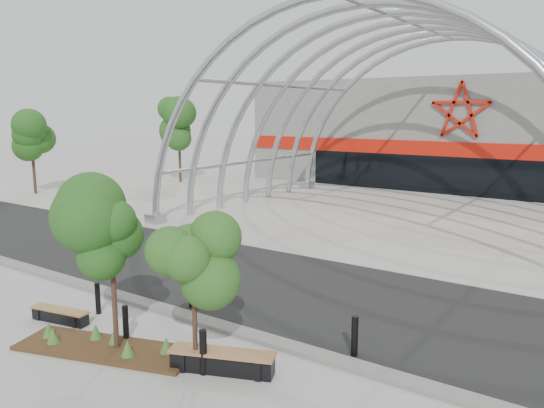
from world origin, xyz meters
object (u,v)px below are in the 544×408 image
bollard_2 (192,289)px  bench_0 (60,316)px  bench_1 (222,362)px  street_tree_1 (193,269)px  street_tree_0 (111,239)px

bollard_2 → bench_0: bearing=-128.1°
bench_1 → street_tree_1: bearing=-154.3°
bench_0 → bollard_2: (2.22, 2.83, 0.39)m
bollard_2 → street_tree_0: bearing=-81.8°
bench_0 → bench_1: (5.45, 0.36, 0.06)m
bench_1 → bollard_2: bollard_2 is taller
street_tree_0 → street_tree_1: size_ratio=1.18×
street_tree_1 → bollard_2: (-2.69, 2.74, -1.77)m
street_tree_0 → bollard_2: (-0.44, 3.09, -2.19)m
street_tree_0 → bench_1: street_tree_0 is taller
street_tree_0 → street_tree_1: street_tree_0 is taller
street_tree_0 → bollard_2: street_tree_0 is taller
bench_1 → bollard_2: bearing=142.5°
street_tree_0 → bench_0: street_tree_0 is taller
street_tree_1 → bollard_2: bearing=134.4°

